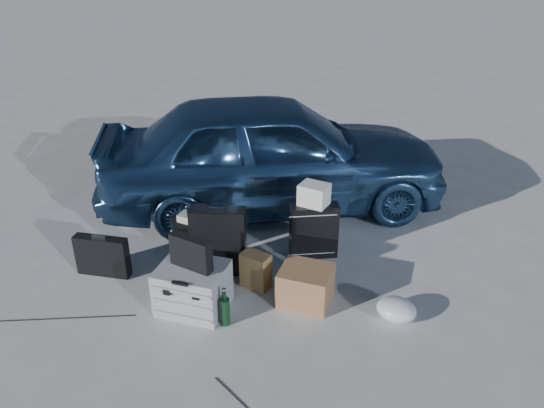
{
  "coord_description": "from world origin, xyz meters",
  "views": [
    {
      "loc": [
        1.35,
        -3.45,
        2.92
      ],
      "look_at": [
        0.28,
        0.85,
        0.66
      ],
      "focal_mm": 35.0,
      "sensor_mm": 36.0,
      "label": 1
    }
  ],
  "objects_px": {
    "briefcase": "(102,256)",
    "cardboard_box": "(306,285)",
    "duffel_bag": "(203,233)",
    "pelican_case": "(193,288)",
    "suitcase_left": "(219,241)",
    "green_bottle": "(225,307)",
    "car": "(272,152)",
    "suitcase_right": "(314,231)"
  },
  "relations": [
    {
      "from": "duffel_bag",
      "to": "cardboard_box",
      "type": "distance_m",
      "value": 1.37
    },
    {
      "from": "duffel_bag",
      "to": "cardboard_box",
      "type": "xyz_separation_m",
      "value": [
        1.2,
        -0.66,
        0.01
      ]
    },
    {
      "from": "suitcase_right",
      "to": "briefcase",
      "type": "bearing_deg",
      "value": -176.72
    },
    {
      "from": "car",
      "to": "suitcase_right",
      "type": "bearing_deg",
      "value": -167.84
    },
    {
      "from": "pelican_case",
      "to": "duffel_bag",
      "type": "relative_size",
      "value": 0.9
    },
    {
      "from": "duffel_bag",
      "to": "cardboard_box",
      "type": "relative_size",
      "value": 1.43
    },
    {
      "from": "duffel_bag",
      "to": "green_bottle",
      "type": "bearing_deg",
      "value": -89.61
    },
    {
      "from": "suitcase_left",
      "to": "green_bottle",
      "type": "relative_size",
      "value": 1.96
    },
    {
      "from": "briefcase",
      "to": "green_bottle",
      "type": "xyz_separation_m",
      "value": [
        1.36,
        -0.42,
        -0.03
      ]
    },
    {
      "from": "green_bottle",
      "to": "car",
      "type": "bearing_deg",
      "value": 93.96
    },
    {
      "from": "briefcase",
      "to": "green_bottle",
      "type": "bearing_deg",
      "value": -19.24
    },
    {
      "from": "briefcase",
      "to": "duffel_bag",
      "type": "relative_size",
      "value": 0.82
    },
    {
      "from": "pelican_case",
      "to": "briefcase",
      "type": "relative_size",
      "value": 1.1
    },
    {
      "from": "briefcase",
      "to": "cardboard_box",
      "type": "distance_m",
      "value": 1.95
    },
    {
      "from": "pelican_case",
      "to": "briefcase",
      "type": "bearing_deg",
      "value": 168.03
    },
    {
      "from": "pelican_case",
      "to": "duffel_bag",
      "type": "bearing_deg",
      "value": 108.77
    },
    {
      "from": "suitcase_right",
      "to": "cardboard_box",
      "type": "bearing_deg",
      "value": -105.19
    },
    {
      "from": "suitcase_right",
      "to": "cardboard_box",
      "type": "relative_size",
      "value": 1.29
    },
    {
      "from": "car",
      "to": "duffel_bag",
      "type": "bearing_deg",
      "value": 135.82
    },
    {
      "from": "pelican_case",
      "to": "cardboard_box",
      "type": "bearing_deg",
      "value": 22.35
    },
    {
      "from": "car",
      "to": "suitcase_left",
      "type": "distance_m",
      "value": 1.55
    },
    {
      "from": "cardboard_box",
      "to": "green_bottle",
      "type": "distance_m",
      "value": 0.75
    },
    {
      "from": "car",
      "to": "briefcase",
      "type": "relative_size",
      "value": 7.69
    },
    {
      "from": "car",
      "to": "cardboard_box",
      "type": "distance_m",
      "value": 1.99
    },
    {
      "from": "suitcase_left",
      "to": "cardboard_box",
      "type": "relative_size",
      "value": 1.53
    },
    {
      "from": "pelican_case",
      "to": "green_bottle",
      "type": "distance_m",
      "value": 0.37
    },
    {
      "from": "pelican_case",
      "to": "briefcase",
      "type": "distance_m",
      "value": 1.06
    },
    {
      "from": "suitcase_right",
      "to": "duffel_bag",
      "type": "relative_size",
      "value": 0.9
    },
    {
      "from": "suitcase_left",
      "to": "duffel_bag",
      "type": "bearing_deg",
      "value": 118.1
    },
    {
      "from": "duffel_bag",
      "to": "green_bottle",
      "type": "xyz_separation_m",
      "value": [
        0.61,
        -1.13,
        0.01
      ]
    },
    {
      "from": "duffel_bag",
      "to": "green_bottle",
      "type": "distance_m",
      "value": 1.28
    },
    {
      "from": "pelican_case",
      "to": "briefcase",
      "type": "height_order",
      "value": "pelican_case"
    },
    {
      "from": "duffel_bag",
      "to": "briefcase",
      "type": "bearing_deg",
      "value": -164.53
    },
    {
      "from": "cardboard_box",
      "to": "suitcase_right",
      "type": "bearing_deg",
      "value": 95.02
    },
    {
      "from": "suitcase_right",
      "to": "green_bottle",
      "type": "height_order",
      "value": "suitcase_right"
    },
    {
      "from": "car",
      "to": "pelican_case",
      "type": "bearing_deg",
      "value": 153.3
    },
    {
      "from": "car",
      "to": "pelican_case",
      "type": "height_order",
      "value": "car"
    },
    {
      "from": "briefcase",
      "to": "cardboard_box",
      "type": "relative_size",
      "value": 1.17
    },
    {
      "from": "briefcase",
      "to": "cardboard_box",
      "type": "bearing_deg",
      "value": -0.63
    },
    {
      "from": "suitcase_left",
      "to": "green_bottle",
      "type": "distance_m",
      "value": 0.81
    },
    {
      "from": "pelican_case",
      "to": "suitcase_right",
      "type": "distance_m",
      "value": 1.39
    },
    {
      "from": "briefcase",
      "to": "suitcase_left",
      "type": "xyz_separation_m",
      "value": [
        1.06,
        0.32,
        0.14
      ]
    }
  ]
}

